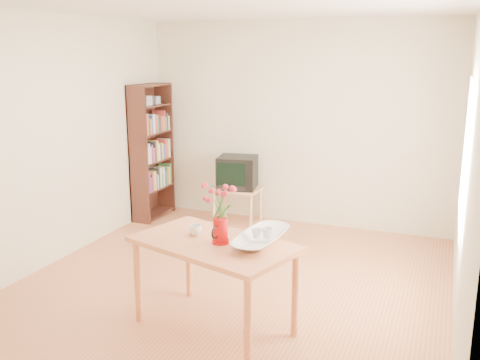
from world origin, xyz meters
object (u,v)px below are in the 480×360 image
at_px(table, 214,253).
at_px(pitcher, 221,231).
at_px(mug, 195,230).
at_px(bowl, 261,216).
at_px(television, 238,172).

distance_m(table, pitcher, 0.20).
bearing_deg(mug, bowl, -173.53).
relative_size(pitcher, television, 0.38).
distance_m(table, bowl, 0.48).
relative_size(table, pitcher, 6.70).
xyz_separation_m(table, pitcher, (0.06, -0.00, 0.19)).
bearing_deg(television, table, -82.30).
bearing_deg(table, mug, 174.42).
bearing_deg(table, pitcher, 13.40).
bearing_deg(pitcher, television, 117.85).
distance_m(pitcher, television, 2.90).
bearing_deg(mug, television, -72.26).
relative_size(bowl, television, 0.83).
relative_size(table, mug, 13.09).
bearing_deg(bowl, mug, -176.64).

